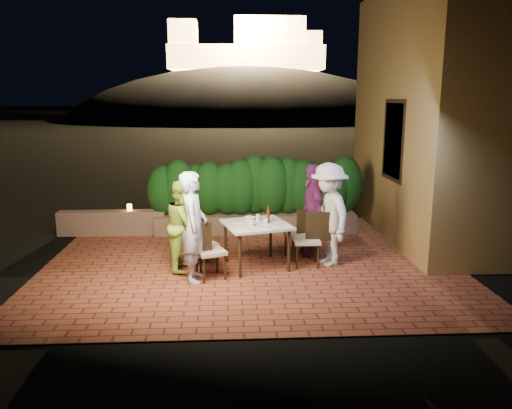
{
  "coord_description": "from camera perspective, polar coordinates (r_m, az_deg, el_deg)",
  "views": [
    {
      "loc": [
        -0.35,
        -7.92,
        2.77
      ],
      "look_at": [
        0.09,
        0.2,
        1.05
      ],
      "focal_mm": 35.0,
      "sensor_mm": 36.0,
      "label": 1
    }
  ],
  "objects": [
    {
      "name": "window_frame",
      "position": [
        9.97,
        15.52,
        7.08
      ],
      "size": [
        0.06,
        1.15,
        1.55
      ],
      "primitive_type": "cube",
      "color": "black",
      "rests_on": "building_wall"
    },
    {
      "name": "chair_right_back",
      "position": [
        8.89,
        4.8,
        -3.35
      ],
      "size": [
        0.49,
        0.49,
        0.86
      ],
      "primitive_type": null,
      "rotation": [
        0.0,
        0.0,
        3.41
      ],
      "color": "black",
      "rests_on": "ground"
    },
    {
      "name": "glass_nw",
      "position": [
        8.08,
        -0.5,
        -2.11
      ],
      "size": [
        0.07,
        0.07,
        0.12
      ],
      "primitive_type": "cylinder",
      "color": "silver",
      "rests_on": "dining_table"
    },
    {
      "name": "diner_green",
      "position": [
        8.25,
        -8.27,
        -2.37
      ],
      "size": [
        0.59,
        0.74,
        1.5
      ],
      "primitive_type": "imported",
      "rotation": [
        0.0,
        0.0,
        1.54
      ],
      "color": "#9BC73E",
      "rests_on": "ground"
    },
    {
      "name": "plate_sw",
      "position": [
        8.4,
        -2.13,
        -1.94
      ],
      "size": [
        0.24,
        0.24,
        0.01
      ],
      "primitive_type": "cylinder",
      "color": "white",
      "rests_on": "dining_table"
    },
    {
      "name": "building_wall",
      "position": [
        10.68,
        18.9,
        9.87
      ],
      "size": [
        1.6,
        5.0,
        5.0
      ],
      "primitive_type": "cube",
      "color": "#A1803F",
      "rests_on": "ground"
    },
    {
      "name": "parapet",
      "position": [
        10.81,
        -16.11,
        -2.01
      ],
      "size": [
        2.2,
        0.3,
        0.5
      ],
      "primitive_type": "cube",
      "color": "brown",
      "rests_on": "ground"
    },
    {
      "name": "glass_sw",
      "position": [
        8.4,
        -0.89,
        -1.63
      ],
      "size": [
        0.06,
        0.06,
        0.1
      ],
      "primitive_type": "cylinder",
      "color": "silver",
      "rests_on": "dining_table"
    },
    {
      "name": "parapet_lamp",
      "position": [
        10.66,
        -14.26,
        -0.34
      ],
      "size": [
        0.1,
        0.1,
        0.14
      ],
      "primitive_type": "cylinder",
      "color": "orange",
      "rests_on": "parapet"
    },
    {
      "name": "glass_ne",
      "position": [
        8.24,
        1.17,
        -1.9
      ],
      "size": [
        0.06,
        0.06,
        0.1
      ],
      "primitive_type": "cylinder",
      "color": "silver",
      "rests_on": "dining_table"
    },
    {
      "name": "hedge",
      "position": [
        10.4,
        -0.01,
        1.87
      ],
      "size": [
        4.0,
        0.7,
        1.1
      ],
      "primitive_type": null,
      "color": "#103D12",
      "rests_on": "planter"
    },
    {
      "name": "fortress",
      "position": [
        68.4,
        -1.18,
        18.44
      ],
      "size": [
        26.0,
        8.0,
        8.0
      ],
      "primitive_type": null,
      "color": "#FFCC7A",
      "rests_on": "hill"
    },
    {
      "name": "chair_right_front",
      "position": [
        8.44,
        5.81,
        -3.97
      ],
      "size": [
        0.44,
        0.44,
        0.93
      ],
      "primitive_type": null,
      "rotation": [
        0.0,
        0.0,
        3.12
      ],
      "color": "black",
      "rests_on": "ground"
    },
    {
      "name": "beer_bottle",
      "position": [
        8.34,
        1.4,
        -1.08
      ],
      "size": [
        0.05,
        0.05,
        0.28
      ],
      "primitive_type": null,
      "color": "#4F230D",
      "rests_on": "dining_table"
    },
    {
      "name": "chair_left_back",
      "position": [
        8.37,
        -6.01,
        -4.41
      ],
      "size": [
        0.54,
        0.54,
        0.85
      ],
      "primitive_type": null,
      "rotation": [
        0.0,
        0.0,
        0.59
      ],
      "color": "black",
      "rests_on": "ground"
    },
    {
      "name": "planter",
      "position": [
        10.56,
        -0.01,
        -2.15
      ],
      "size": [
        4.2,
        0.55,
        0.4
      ],
      "primitive_type": "cube",
      "color": "brown",
      "rests_on": "ground"
    },
    {
      "name": "plate_front",
      "position": [
        7.99,
        1.18,
        -2.66
      ],
      "size": [
        0.23,
        0.23,
        0.01
      ],
      "primitive_type": "cylinder",
      "color": "white",
      "rests_on": "dining_table"
    },
    {
      "name": "diner_blue",
      "position": [
        7.69,
        -7.13,
        -2.56
      ],
      "size": [
        0.43,
        0.64,
        1.72
      ],
      "primitive_type": "imported",
      "rotation": [
        0.0,
        0.0,
        1.53
      ],
      "color": "#C3DAFB",
      "rests_on": "ground"
    },
    {
      "name": "window_pane",
      "position": [
        9.97,
        15.58,
        7.08
      ],
      "size": [
        0.08,
        1.0,
        1.4
      ],
      "primitive_type": "cube",
      "color": "black",
      "rests_on": "building_wall"
    },
    {
      "name": "plate_ne",
      "position": [
        8.17,
        2.31,
        -2.34
      ],
      "size": [
        0.24,
        0.24,
        0.01
      ],
      "primitive_type": "cylinder",
      "color": "white",
      "rests_on": "dining_table"
    },
    {
      "name": "diner_purple",
      "position": [
        8.99,
        6.47,
        -0.59
      ],
      "size": [
        0.49,
        1.0,
        1.66
      ],
      "primitive_type": "imported",
      "rotation": [
        0.0,
        0.0,
        -1.48
      ],
      "color": "#7A2875",
      "rests_on": "ground"
    },
    {
      "name": "plate_se",
      "position": [
        8.6,
        1.37,
        -1.6
      ],
      "size": [
        0.23,
        0.23,
        0.01
      ],
      "primitive_type": "cylinder",
      "color": "white",
      "rests_on": "dining_table"
    },
    {
      "name": "diner_white",
      "position": [
        8.46,
        8.29,
        -1.14
      ],
      "size": [
        0.9,
        1.25,
        1.75
      ],
      "primitive_type": "imported",
      "rotation": [
        0.0,
        0.0,
        -1.32
      ],
      "color": "white",
      "rests_on": "ground"
    },
    {
      "name": "plate_nw",
      "position": [
        7.97,
        -1.37,
        -2.71
      ],
      "size": [
        0.22,
        0.22,
        0.01
      ],
      "primitive_type": "cylinder",
      "color": "white",
      "rests_on": "dining_table"
    },
    {
      "name": "ground",
      "position": [
        8.41,
        -0.53,
        -7.44
      ],
      "size": [
        400.0,
        400.0,
        0.0
      ],
      "primitive_type": "plane",
      "color": "black",
      "rests_on": "ground"
    },
    {
      "name": "glass_se",
      "position": [
        8.46,
        0.21,
        -1.48
      ],
      "size": [
        0.07,
        0.07,
        0.11
      ],
      "primitive_type": "cylinder",
      "color": "silver",
      "rests_on": "dining_table"
    },
    {
      "name": "dining_table",
      "position": [
        8.38,
        0.04,
        -4.66
      ],
      "size": [
        1.25,
        1.25,
        0.75
      ],
      "primitive_type": null,
      "rotation": [
        0.0,
        0.0,
        0.28
      ],
      "color": "white",
      "rests_on": "ground"
    },
    {
      "name": "chair_left_front",
      "position": [
        7.86,
        -5.22,
        -5.24
      ],
      "size": [
        0.55,
        0.55,
        0.91
      ],
      "primitive_type": null,
      "rotation": [
        0.0,
        0.0,
        0.39
      ],
      "color": "black",
      "rests_on": "ground"
    },
    {
      "name": "hill",
      "position": [
        68.3,
        -1.12,
        6.27
      ],
      "size": [
        52.0,
        40.0,
        22.0
      ],
      "primitive_type": "ellipsoid",
      "color": "black",
      "rests_on": "ground"
    },
    {
      "name": "bowl",
      "position": [
        8.52,
        -0.76,
        -1.61
      ],
      "size": [
        0.26,
        0.26,
        0.05
      ],
      "primitive_type": "imported",
      "rotation": [
        0.0,
        0.0,
        0.59
      ],
      "color": "white",
      "rests_on": "dining_table"
    },
    {
      "name": "terrace_floor",
      "position": [
        8.9,
        -0.67,
        -6.71
      ],
      "size": [
        7.0,
        6.0,
        0.15
      ],
      "primitive_type": "cube",
      "color": "brown",
      "rests_on": "ground"
    },
    {
      "name": "plate_centre",
      "position": [
        8.27,
        -0.09,
        -2.15
      ],
      "size": [
        0.22,
        0.22,
        0.01
      ],
      "primitive_type": "cylinder",
      "color": "white",
      "rests_on": "dining_table"
    }
  ]
}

